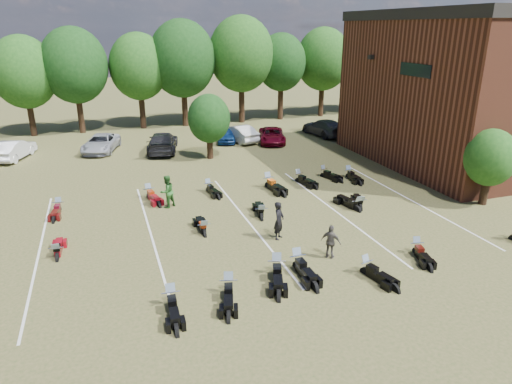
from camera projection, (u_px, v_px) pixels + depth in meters
name	position (u px, v px, depth m)	size (l,w,h in m)	color
ground	(326.00, 237.00, 22.07)	(160.00, 160.00, 0.00)	brown
car_1	(14.00, 150.00, 34.81)	(1.56, 4.46, 1.47)	silver
car_2	(101.00, 143.00, 36.95)	(2.27, 4.92, 1.37)	#9C9DA5
car_3	(163.00, 142.00, 36.88)	(2.20, 5.40, 1.57)	black
car_4	(226.00, 134.00, 40.12)	(1.54, 3.82, 1.30)	navy
car_5	(239.00, 133.00, 40.15)	(1.55, 4.44, 1.46)	#BABAB5
car_6	(272.00, 135.00, 39.79)	(2.13, 4.61, 1.28)	#510413
car_7	(324.00, 127.00, 42.39)	(2.11, 5.20, 1.51)	#323136
person_black	(279.00, 221.00, 21.60)	(0.68, 0.45, 1.87)	black
person_green	(167.00, 192.00, 25.40)	(0.91, 0.71, 1.87)	#285E23
person_grey	(331.00, 242.00, 19.82)	(0.91, 0.38, 1.55)	#524D46
motorcycle_0	(172.00, 306.00, 16.59)	(0.70, 2.20, 1.23)	black
motorcycle_1	(229.00, 294.00, 17.35)	(0.71, 2.22, 1.24)	black
motorcycle_2	(297.00, 269.00, 19.13)	(0.75, 2.34, 1.31)	black
motorcycle_3	(277.00, 275.00, 18.68)	(0.76, 2.38, 1.32)	black
motorcycle_4	(366.00, 274.00, 18.75)	(0.67, 2.09, 1.17)	black
motorcycle_5	(416.00, 254.00, 20.41)	(0.64, 2.01, 1.12)	black
motorcycle_7	(58.00, 259.00, 19.94)	(0.64, 2.02, 1.12)	maroon
motorcycle_8	(204.00, 235.00, 22.24)	(0.66, 2.08, 1.16)	black
motorcycle_10	(261.00, 219.00, 24.12)	(0.68, 2.12, 1.18)	black
motorcycle_11	(356.00, 211.00, 25.18)	(0.72, 2.26, 1.26)	black
motorcycle_12	(360.00, 209.00, 25.41)	(0.64, 2.02, 1.13)	black
motorcycle_14	(60.00, 212.00, 25.10)	(0.64, 2.01, 1.12)	#470A0A
motorcycle_15	(149.00, 198.00, 27.05)	(0.70, 2.20, 1.23)	maroon
motorcycle_16	(209.00, 192.00, 28.13)	(0.64, 2.01, 1.12)	black
motorcycle_17	(268.00, 188.00, 28.81)	(0.79, 2.48, 1.38)	black
motorcycle_18	(299.00, 182.00, 29.80)	(0.69, 2.18, 1.21)	black
motorcycle_19	(323.00, 177.00, 30.84)	(0.65, 2.04, 1.14)	black
motorcycle_20	(348.00, 178.00, 30.67)	(0.67, 2.11, 1.18)	black
tree_line	(186.00, 62.00, 45.39)	(56.00, 6.00, 9.79)	black
young_tree_near_building	(490.00, 158.00, 25.23)	(2.80, 2.80, 4.16)	black
young_tree_midfield	(209.00, 119.00, 34.18)	(3.20, 3.20, 4.70)	black
parking_lines	(248.00, 221.00, 23.82)	(20.10, 14.00, 0.01)	silver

